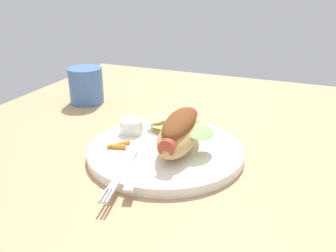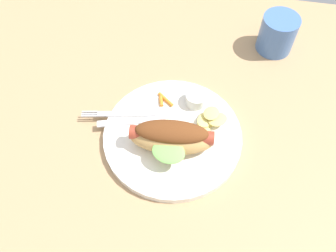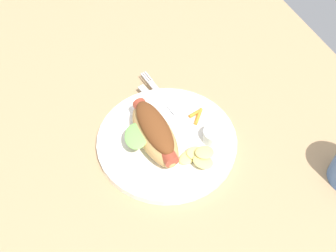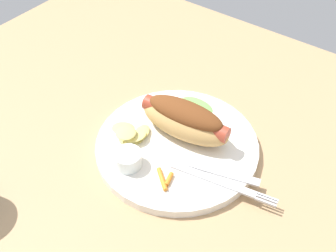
{
  "view_description": "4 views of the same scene",
  "coord_description": "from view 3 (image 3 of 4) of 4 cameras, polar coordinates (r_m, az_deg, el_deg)",
  "views": [
    {
      "loc": [
        -49.35,
        -23.79,
        29.64
      ],
      "look_at": [
        5.39,
        -1.83,
        4.85
      ],
      "focal_mm": 39.2,
      "sensor_mm": 36.0,
      "label": 1
    },
    {
      "loc": [
        9.0,
        -37.62,
        60.92
      ],
      "look_at": [
        2.75,
        -2.35,
        4.66
      ],
      "focal_mm": 38.06,
      "sensor_mm": 36.0,
      "label": 2
    },
    {
      "loc": [
        46.18,
        -17.63,
        61.32
      ],
      "look_at": [
        3.34,
        -1.76,
        4.92
      ],
      "focal_mm": 41.53,
      "sensor_mm": 36.0,
      "label": 3
    },
    {
      "loc": [
        -22.78,
        36.17,
        51.89
      ],
      "look_at": [
        5.15,
        -1.66,
        4.95
      ],
      "focal_mm": 44.06,
      "sensor_mm": 36.0,
      "label": 4
    }
  ],
  "objects": [
    {
      "name": "knife",
      "position": [
        0.8,
        -1.37,
        3.1
      ],
      "size": [
        13.42,
        5.06,
        0.36
      ],
      "primitive_type": "cube",
      "rotation": [
        0.0,
        0.0,
        3.42
      ],
      "color": "silver",
      "rests_on": "plate"
    },
    {
      "name": "fork",
      "position": [
        0.82,
        -0.72,
        4.15
      ],
      "size": [
        16.87,
        4.33,
        0.4
      ],
      "rotation": [
        0.0,
        0.0,
        3.33
      ],
      "color": "silver",
      "rests_on": "plate"
    },
    {
      "name": "ground_plane",
      "position": [
        0.79,
        0.36,
        -0.55
      ],
      "size": [
        120.0,
        90.0,
        1.8
      ],
      "primitive_type": "cube",
      "color": "tan"
    },
    {
      "name": "plate",
      "position": [
        0.76,
        -0.17,
        -2.19
      ],
      "size": [
        27.1,
        27.1,
        1.6
      ],
      "primitive_type": "cylinder",
      "color": "white",
      "rests_on": "ground_plane"
    },
    {
      "name": "chips_pile",
      "position": [
        0.71,
        4.57,
        -4.45
      ],
      "size": [
        7.0,
        6.78,
        2.54
      ],
      "color": "#DCCE71",
      "rests_on": "plate"
    },
    {
      "name": "carrot_garnish",
      "position": [
        0.78,
        4.28,
        1.47
      ],
      "size": [
        3.71,
        3.43,
        0.76
      ],
      "color": "orange",
      "rests_on": "plate"
    },
    {
      "name": "hot_dog",
      "position": [
        0.72,
        -2.02,
        -0.89
      ],
      "size": [
        16.24,
        9.92,
        6.44
      ],
      "rotation": [
        0.0,
        0.0,
        3.22
      ],
      "color": "tan",
      "rests_on": "plate"
    },
    {
      "name": "sauce_ramekin",
      "position": [
        0.74,
        6.83,
        -1.4
      ],
      "size": [
        4.37,
        4.37,
        2.6
      ],
      "primitive_type": "cylinder",
      "color": "white",
      "rests_on": "plate"
    }
  ]
}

